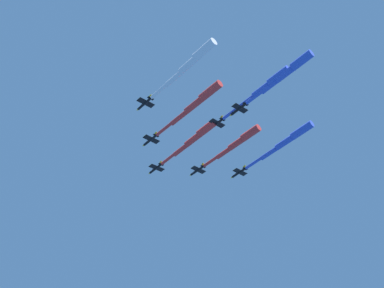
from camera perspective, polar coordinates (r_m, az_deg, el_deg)
name	(u,v)px	position (r m, az deg, el deg)	size (l,w,h in m)	color
jet_lead	(193,139)	(233.14, 0.11, 0.52)	(46.52, 8.25, 4.20)	black
jet_port_inner	(194,104)	(217.75, 0.28, 4.49)	(50.32, 8.31, 4.16)	black
jet_starboard_inner	(236,143)	(234.88, 5.04, 0.08)	(45.12, 8.34, 4.15)	black
jet_port_mid	(188,65)	(207.13, -0.40, 8.96)	(48.37, 8.26, 4.20)	black
jet_starboard_mid	(285,142)	(236.20, 10.48, 0.24)	(49.85, 8.30, 4.18)	black
jet_port_outer	(262,89)	(215.76, 7.89, 6.13)	(47.09, 8.27, 4.22)	black
jet_starboard_outer	(285,74)	(210.70, 10.44, 7.80)	(45.02, 8.23, 4.24)	black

